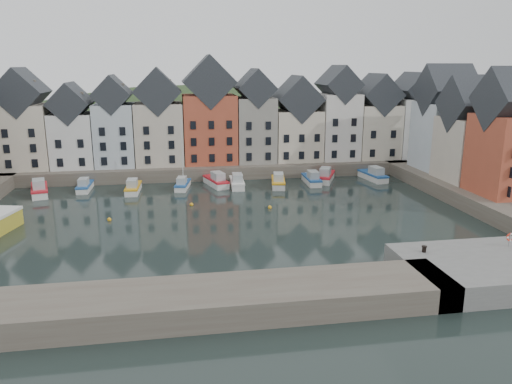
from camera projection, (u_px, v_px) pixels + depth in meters
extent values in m
plane|color=black|center=(228.00, 222.00, 59.11)|extent=(260.00, 260.00, 0.00)
cube|color=brown|center=(209.00, 165.00, 87.53)|extent=(90.00, 16.00, 2.00)
cube|color=brown|center=(497.00, 195.00, 67.64)|extent=(14.00, 54.00, 2.00)
cube|color=#60605E|center=(506.00, 268.00, 43.26)|extent=(18.00, 10.00, 2.00)
cube|color=brown|center=(125.00, 308.00, 36.24)|extent=(50.00, 6.00, 2.00)
ellipsoid|color=#22361B|center=(203.00, 223.00, 117.08)|extent=(153.60, 70.40, 64.00)
sphere|color=#1A3216|center=(134.00, 112.00, 103.40)|extent=(5.77, 5.77, 5.77)
sphere|color=#1A3216|center=(303.00, 108.00, 119.11)|extent=(5.27, 5.27, 5.27)
sphere|color=#1A3216|center=(340.00, 111.00, 114.03)|extent=(5.07, 5.07, 5.07)
sphere|color=#1A3216|center=(264.00, 112.00, 112.19)|extent=(5.01, 5.01, 5.01)
sphere|color=#1A3216|center=(21.00, 121.00, 105.56)|extent=(3.94, 3.94, 3.94)
sphere|color=#1A3216|center=(317.00, 108.00, 119.21)|extent=(5.21, 5.21, 5.21)
sphere|color=#1A3216|center=(208.00, 109.00, 113.40)|extent=(5.45, 5.45, 5.45)
sphere|color=#1A3216|center=(374.00, 116.00, 109.52)|extent=(4.49, 4.49, 4.49)
cube|color=beige|center=(26.00, 136.00, 79.47)|extent=(7.67, 8.00, 10.07)
cube|color=black|center=(21.00, 92.00, 77.75)|extent=(7.67, 8.16, 7.67)
cube|color=silver|center=(74.00, 140.00, 80.81)|extent=(6.56, 8.00, 8.61)
cube|color=black|center=(71.00, 103.00, 79.34)|extent=(6.56, 8.16, 6.56)
cube|color=silver|center=(115.00, 135.00, 81.68)|extent=(6.20, 8.00, 10.02)
cube|color=black|center=(113.00, 94.00, 80.05)|extent=(6.20, 8.16, 6.20)
cube|color=beige|center=(159.00, 134.00, 82.80)|extent=(7.70, 8.00, 10.08)
cube|color=black|center=(157.00, 91.00, 81.08)|extent=(7.70, 8.16, 7.70)
cube|color=#AE4A31|center=(210.00, 129.00, 83.98)|extent=(8.69, 8.00, 11.28)
cube|color=black|center=(208.00, 82.00, 82.05)|extent=(8.69, 8.16, 8.69)
cube|color=gray|center=(255.00, 129.00, 85.28)|extent=(6.43, 8.00, 10.78)
cube|color=black|center=(255.00, 88.00, 83.54)|extent=(6.43, 8.16, 6.43)
cube|color=beige|center=(296.00, 135.00, 86.72)|extent=(7.88, 8.00, 8.56)
cube|color=black|center=(297.00, 99.00, 85.17)|extent=(7.88, 8.16, 7.88)
cube|color=silver|center=(337.00, 126.00, 87.55)|extent=(6.50, 8.00, 11.27)
cube|color=black|center=(338.00, 84.00, 85.76)|extent=(6.50, 8.16, 6.50)
cube|color=beige|center=(374.00, 131.00, 88.91)|extent=(7.23, 8.00, 9.32)
cube|color=black|center=(376.00, 94.00, 87.31)|extent=(7.23, 8.16, 7.23)
cube|color=silver|center=(410.00, 127.00, 89.88)|extent=(6.18, 8.00, 10.32)
cube|color=black|center=(413.00, 90.00, 88.23)|extent=(6.18, 8.16, 6.18)
cube|color=silver|center=(443.00, 136.00, 78.62)|extent=(7.47, 8.00, 10.38)
cube|color=black|center=(447.00, 90.00, 76.84)|extent=(7.62, 8.00, 8.00)
cube|color=beige|center=(472.00, 149.00, 71.15)|extent=(8.14, 8.00, 8.89)
cube|color=black|center=(477.00, 104.00, 69.56)|extent=(8.30, 8.00, 8.00)
cube|color=#AE4A31|center=(510.00, 155.00, 63.13)|extent=(7.94, 8.00, 10.06)
sphere|color=gold|center=(192.00, 205.00, 66.08)|extent=(0.50, 0.50, 0.50)
sphere|color=gold|center=(270.00, 207.00, 64.81)|extent=(0.50, 0.50, 0.50)
sphere|color=gold|center=(109.00, 220.00, 59.71)|extent=(0.50, 0.50, 0.50)
cube|color=silver|center=(40.00, 192.00, 71.65)|extent=(3.64, 7.12, 1.25)
cube|color=red|center=(39.00, 187.00, 71.48)|extent=(3.78, 7.28, 0.28)
cube|color=#9FA6A7|center=(39.00, 184.00, 70.40)|extent=(2.21, 3.04, 1.37)
cube|color=silver|center=(85.00, 188.00, 74.21)|extent=(1.77, 5.58, 1.02)
cube|color=#205095|center=(85.00, 184.00, 74.08)|extent=(1.87, 5.69, 0.23)
cube|color=#9FA6A7|center=(83.00, 182.00, 73.14)|extent=(1.34, 2.24, 1.11)
cube|color=silver|center=(133.00, 190.00, 73.13)|extent=(2.07, 6.03, 1.09)
cube|color=gold|center=(133.00, 186.00, 72.98)|extent=(2.18, 6.15, 0.25)
cube|color=#9FA6A7|center=(132.00, 183.00, 71.98)|extent=(1.50, 2.44, 1.19)
cube|color=silver|center=(183.00, 186.00, 75.31)|extent=(2.60, 5.62, 0.99)
cube|color=#205095|center=(183.00, 183.00, 75.17)|extent=(2.71, 5.74, 0.23)
cube|color=#9FA6A7|center=(182.00, 181.00, 74.25)|extent=(1.64, 2.36, 1.08)
cylinder|color=silver|center=(182.00, 152.00, 74.57)|extent=(0.13, 0.13, 9.93)
cube|color=silver|center=(216.00, 183.00, 77.04)|extent=(3.60, 6.71, 1.18)
cube|color=red|center=(216.00, 179.00, 76.88)|extent=(3.73, 6.86, 0.27)
cube|color=#9FA6A7|center=(218.00, 176.00, 75.88)|extent=(2.14, 2.88, 1.29)
cube|color=silver|center=(237.00, 184.00, 76.32)|extent=(2.22, 6.32, 1.14)
cube|color=silver|center=(237.00, 180.00, 76.17)|extent=(2.33, 6.45, 0.26)
cube|color=#9FA6A7|center=(237.00, 178.00, 75.11)|extent=(1.59, 2.57, 1.24)
cube|color=silver|center=(278.00, 184.00, 76.76)|extent=(2.95, 6.46, 1.14)
cube|color=gold|center=(278.00, 180.00, 76.61)|extent=(3.08, 6.60, 0.26)
cube|color=#9FA6A7|center=(278.00, 177.00, 75.55)|extent=(1.88, 2.71, 1.25)
cube|color=silver|center=(311.00, 181.00, 78.39)|extent=(2.08, 6.22, 1.13)
cube|color=#205095|center=(312.00, 177.00, 78.23)|extent=(2.18, 6.35, 0.26)
cube|color=#9FA6A7|center=(313.00, 175.00, 77.19)|extent=(1.53, 2.51, 1.23)
cube|color=silver|center=(326.00, 179.00, 80.10)|extent=(4.61, 6.86, 1.22)
cube|color=red|center=(326.00, 175.00, 79.94)|extent=(4.77, 7.03, 0.28)
cube|color=#9FA6A7|center=(325.00, 172.00, 78.84)|extent=(2.53, 3.06, 1.33)
cube|color=silver|center=(373.00, 177.00, 80.92)|extent=(2.82, 6.69, 1.19)
cube|color=#205095|center=(373.00, 174.00, 80.75)|extent=(2.95, 6.84, 0.27)
cube|color=#9FA6A7|center=(376.00, 171.00, 79.69)|extent=(1.86, 2.78, 1.30)
cylinder|color=black|center=(424.00, 249.00, 44.22)|extent=(0.36, 0.36, 0.50)
cylinder|color=black|center=(424.00, 247.00, 44.16)|extent=(0.48, 0.48, 0.08)
cube|color=gray|center=(510.00, 240.00, 45.58)|extent=(0.10, 0.10, 1.10)
torus|color=red|center=(510.00, 237.00, 45.45)|extent=(0.80, 0.14, 0.80)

